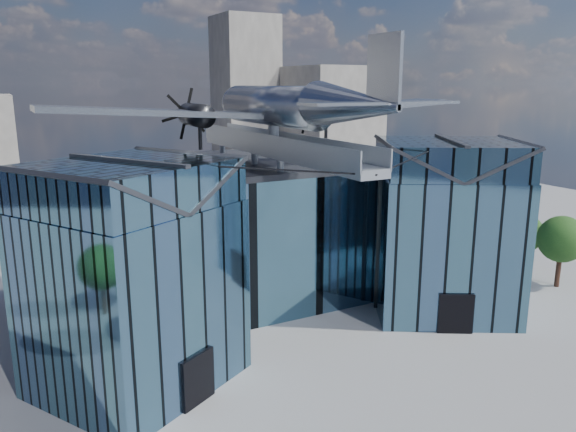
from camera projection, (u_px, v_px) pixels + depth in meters
name	position (u px, v px, depth m)	size (l,w,h in m)	color
ground_plane	(303.00, 333.00, 35.46)	(120.00, 120.00, 0.00)	gray
museum	(262.00, 228.00, 39.19)	(32.88, 24.50, 17.60)	#416784
bg_towers	(132.00, 124.00, 77.17)	(77.00, 24.50, 26.00)	gray
tree_plaza_e	(562.00, 239.00, 42.78)	(4.49, 4.49, 5.61)	#351E15
tree_side_e	(524.00, 233.00, 46.15)	(3.67, 3.67, 4.96)	#351E15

